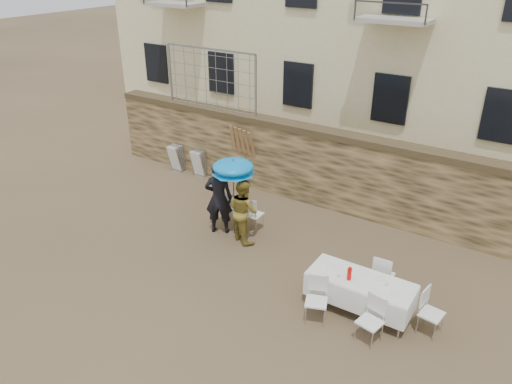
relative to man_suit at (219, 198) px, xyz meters
The scene contains 17 objects.
ground 2.44m from the man_suit, 72.33° to the right, with size 80.00×80.00×0.00m, color brown.
stone_wall 2.95m from the man_suit, 76.64° to the left, with size 13.00×0.50×2.20m, color brown.
chain_link_fence 4.26m from the man_suit, 129.00° to the left, with size 3.20×0.06×1.80m, color gray, non-canonical shape.
man_suit is the anchor object (origin of this frame).
woman_dress 0.76m from the man_suit, ahead, with size 0.81×0.63×1.66m, color gold.
umbrella 0.95m from the man_suit, 14.04° to the left, with size 1.06×1.06×1.94m.
couple_chair_left 0.73m from the man_suit, 90.00° to the left, with size 0.48×0.48×0.96m, color white, non-canonical shape.
couple_chair_right 1.01m from the man_suit, 38.16° to the left, with size 0.48×0.48×0.96m, color white, non-canonical shape.
banquet_table 4.38m from the man_suit, 13.53° to the right, with size 2.10×0.85×0.78m.
soda_bottle 4.22m from the man_suit, 16.15° to the right, with size 0.09×0.09×0.26m, color red.
table_chair_front_left 4.09m from the man_suit, 25.89° to the right, with size 0.48×0.48×0.96m, color white, non-canonical shape.
table_chair_front_right 5.10m from the man_suit, 20.46° to the right, with size 0.48×0.48×0.96m, color white, non-canonical shape.
table_chair_back 4.49m from the man_suit, ahead, with size 0.48×0.48×0.96m, color white, non-canonical shape.
table_chair_side 5.75m from the man_suit, ahead, with size 0.48×0.48×0.96m, color white, non-canonical shape.
chair_stack_left 4.40m from the man_suit, 143.58° to the left, with size 0.46×0.47×0.92m, color white, non-canonical shape.
chair_stack_right 3.72m from the man_suit, 135.23° to the left, with size 0.46×0.40×0.92m, color white, non-canonical shape.
wood_planks 2.85m from the man_suit, 110.84° to the left, with size 0.70×0.20×2.00m, color #A37749, non-canonical shape.
Camera 1 is at (6.17, -6.83, 6.70)m, focal length 35.00 mm.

